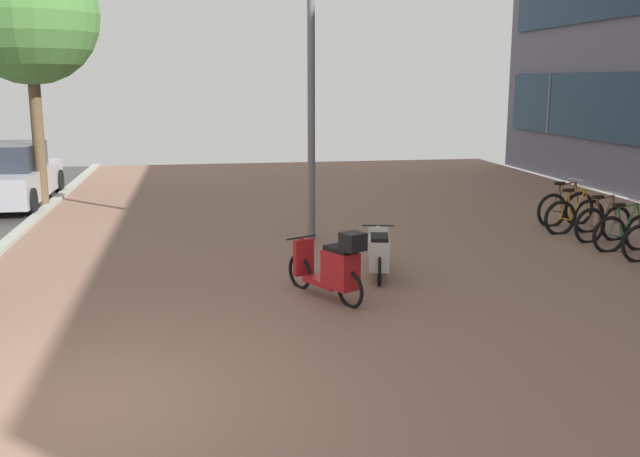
{
  "coord_description": "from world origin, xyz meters",
  "views": [
    {
      "loc": [
        1.16,
        -6.58,
        3.01
      ],
      "look_at": [
        2.68,
        2.32,
        1.14
      ],
      "focal_mm": 40.41,
      "sensor_mm": 36.0,
      "label": 1
    }
  ],
  "objects_px": {
    "scooter_mid": "(379,254)",
    "street_tree": "(29,15)",
    "bicycle_rack_05": "(574,216)",
    "parked_car_far": "(8,176)",
    "bicycle_rack_03": "(625,233)",
    "scooter_near": "(333,267)",
    "lamp_post": "(311,51)",
    "bicycle_rack_06": "(565,209)",
    "bicycle_rack_04": "(603,224)"
  },
  "relations": [
    {
      "from": "bicycle_rack_05",
      "to": "bicycle_rack_06",
      "type": "bearing_deg",
      "value": 73.81
    },
    {
      "from": "bicycle_rack_03",
      "to": "bicycle_rack_06",
      "type": "height_order",
      "value": "bicycle_rack_06"
    },
    {
      "from": "bicycle_rack_05",
      "to": "bicycle_rack_06",
      "type": "xyz_separation_m",
      "value": [
        0.23,
        0.78,
        0.01
      ]
    },
    {
      "from": "bicycle_rack_03",
      "to": "scooter_mid",
      "type": "distance_m",
      "value": 4.88
    },
    {
      "from": "bicycle_rack_04",
      "to": "lamp_post",
      "type": "relative_size",
      "value": 0.2
    },
    {
      "from": "scooter_mid",
      "to": "street_tree",
      "type": "bearing_deg",
      "value": 130.43
    },
    {
      "from": "bicycle_rack_05",
      "to": "lamp_post",
      "type": "relative_size",
      "value": 0.21
    },
    {
      "from": "street_tree",
      "to": "scooter_near",
      "type": "bearing_deg",
      "value": -57.31
    },
    {
      "from": "bicycle_rack_04",
      "to": "scooter_near",
      "type": "bearing_deg",
      "value": -153.92
    },
    {
      "from": "bicycle_rack_05",
      "to": "scooter_mid",
      "type": "relative_size",
      "value": 0.85
    },
    {
      "from": "scooter_near",
      "to": "bicycle_rack_04",
      "type": "bearing_deg",
      "value": 26.08
    },
    {
      "from": "bicycle_rack_06",
      "to": "bicycle_rack_04",
      "type": "bearing_deg",
      "value": -92.67
    },
    {
      "from": "bicycle_rack_06",
      "to": "lamp_post",
      "type": "bearing_deg",
      "value": -174.73
    },
    {
      "from": "scooter_near",
      "to": "street_tree",
      "type": "distance_m",
      "value": 10.95
    },
    {
      "from": "bicycle_rack_05",
      "to": "bicycle_rack_03",
      "type": "bearing_deg",
      "value": -85.7
    },
    {
      "from": "bicycle_rack_05",
      "to": "scooter_mid",
      "type": "xyz_separation_m",
      "value": [
        -4.67,
        -2.55,
        0.03
      ]
    },
    {
      "from": "bicycle_rack_03",
      "to": "bicycle_rack_05",
      "type": "distance_m",
      "value": 1.57
    },
    {
      "from": "bicycle_rack_06",
      "to": "scooter_mid",
      "type": "distance_m",
      "value": 5.92
    },
    {
      "from": "bicycle_rack_03",
      "to": "scooter_near",
      "type": "distance_m",
      "value": 6.05
    },
    {
      "from": "street_tree",
      "to": "scooter_mid",
      "type": "bearing_deg",
      "value": -49.57
    },
    {
      "from": "bicycle_rack_03",
      "to": "scooter_mid",
      "type": "bearing_deg",
      "value": -168.38
    },
    {
      "from": "bicycle_rack_05",
      "to": "lamp_post",
      "type": "xyz_separation_m",
      "value": [
        -5.27,
        0.27,
        3.17
      ]
    },
    {
      "from": "lamp_post",
      "to": "bicycle_rack_04",
      "type": "bearing_deg",
      "value": -11.02
    },
    {
      "from": "scooter_near",
      "to": "lamp_post",
      "type": "distance_m",
      "value": 4.93
    },
    {
      "from": "bicycle_rack_04",
      "to": "bicycle_rack_03",
      "type": "bearing_deg",
      "value": -92.66
    },
    {
      "from": "bicycle_rack_03",
      "to": "lamp_post",
      "type": "xyz_separation_m",
      "value": [
        -5.39,
        1.84,
        3.19
      ]
    },
    {
      "from": "street_tree",
      "to": "bicycle_rack_06",
      "type": "bearing_deg",
      "value": -20.41
    },
    {
      "from": "bicycle_rack_05",
      "to": "scooter_mid",
      "type": "height_order",
      "value": "bicycle_rack_05"
    },
    {
      "from": "scooter_mid",
      "to": "bicycle_rack_03",
      "type": "bearing_deg",
      "value": 11.62
    },
    {
      "from": "bicycle_rack_05",
      "to": "parked_car_far",
      "type": "xyz_separation_m",
      "value": [
        -11.99,
        5.6,
        0.34
      ]
    },
    {
      "from": "bicycle_rack_03",
      "to": "street_tree",
      "type": "bearing_deg",
      "value": 149.68
    },
    {
      "from": "scooter_mid",
      "to": "parked_car_far",
      "type": "relative_size",
      "value": 0.36
    },
    {
      "from": "bicycle_rack_04",
      "to": "lamp_post",
      "type": "distance_m",
      "value": 6.38
    },
    {
      "from": "bicycle_rack_05",
      "to": "street_tree",
      "type": "height_order",
      "value": "street_tree"
    },
    {
      "from": "bicycle_rack_05",
      "to": "lamp_post",
      "type": "height_order",
      "value": "lamp_post"
    },
    {
      "from": "bicycle_rack_04",
      "to": "bicycle_rack_05",
      "type": "relative_size",
      "value": 0.95
    },
    {
      "from": "bicycle_rack_04",
      "to": "scooter_mid",
      "type": "relative_size",
      "value": 0.81
    },
    {
      "from": "bicycle_rack_03",
      "to": "bicycle_rack_06",
      "type": "relative_size",
      "value": 0.95
    },
    {
      "from": "bicycle_rack_05",
      "to": "street_tree",
      "type": "distance_m",
      "value": 12.84
    },
    {
      "from": "scooter_mid",
      "to": "parked_car_far",
      "type": "distance_m",
      "value": 10.96
    },
    {
      "from": "bicycle_rack_04",
      "to": "parked_car_far",
      "type": "distance_m",
      "value": 13.72
    },
    {
      "from": "bicycle_rack_05",
      "to": "parked_car_far",
      "type": "bearing_deg",
      "value": 154.97
    },
    {
      "from": "bicycle_rack_03",
      "to": "street_tree",
      "type": "height_order",
      "value": "street_tree"
    },
    {
      "from": "bicycle_rack_03",
      "to": "bicycle_rack_04",
      "type": "xyz_separation_m",
      "value": [
        0.04,
        0.78,
        0.01
      ]
    },
    {
      "from": "scooter_mid",
      "to": "bicycle_rack_05",
      "type": "bearing_deg",
      "value": 28.62
    },
    {
      "from": "bicycle_rack_04",
      "to": "scooter_mid",
      "type": "distance_m",
      "value": 5.13
    },
    {
      "from": "scooter_near",
      "to": "street_tree",
      "type": "xyz_separation_m",
      "value": [
        -5.51,
        8.58,
        4.0
      ]
    },
    {
      "from": "scooter_near",
      "to": "scooter_mid",
      "type": "relative_size",
      "value": 0.93
    },
    {
      "from": "bicycle_rack_04",
      "to": "bicycle_rack_06",
      "type": "distance_m",
      "value": 1.56
    },
    {
      "from": "bicycle_rack_03",
      "to": "bicycle_rack_04",
      "type": "distance_m",
      "value": 0.78
    }
  ]
}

